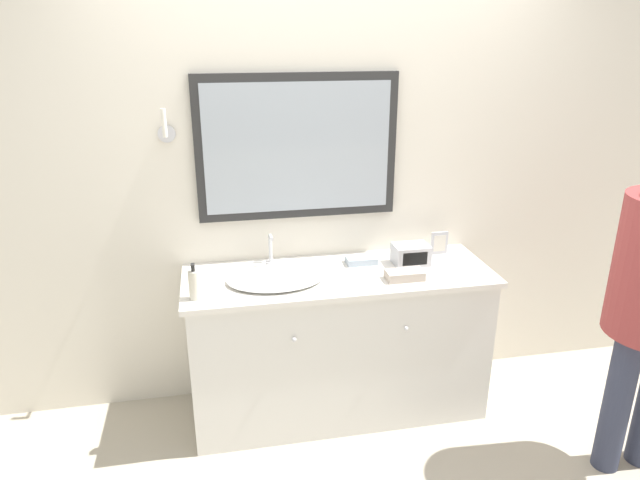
{
  "coord_description": "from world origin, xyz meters",
  "views": [
    {
      "loc": [
        -0.64,
        -2.44,
        2.1
      ],
      "look_at": [
        -0.1,
        0.3,
        1.06
      ],
      "focal_mm": 32.0,
      "sensor_mm": 36.0,
      "label": 1
    }
  ],
  "objects_px": {
    "appliance_box": "(411,254)",
    "soap_bottle": "(194,284)",
    "sink_basin": "(275,277)",
    "picture_frame": "(439,243)"
  },
  "relations": [
    {
      "from": "appliance_box",
      "to": "soap_bottle",
      "type": "bearing_deg",
      "value": -169.31
    },
    {
      "from": "soap_bottle",
      "to": "appliance_box",
      "type": "height_order",
      "value": "soap_bottle"
    },
    {
      "from": "sink_basin",
      "to": "appliance_box",
      "type": "xyz_separation_m",
      "value": [
        0.77,
        0.08,
        0.04
      ]
    },
    {
      "from": "sink_basin",
      "to": "soap_bottle",
      "type": "relative_size",
      "value": 2.69
    },
    {
      "from": "picture_frame",
      "to": "appliance_box",
      "type": "bearing_deg",
      "value": -152.87
    },
    {
      "from": "appliance_box",
      "to": "picture_frame",
      "type": "relative_size",
      "value": 1.45
    },
    {
      "from": "picture_frame",
      "to": "sink_basin",
      "type": "bearing_deg",
      "value": -169.18
    },
    {
      "from": "appliance_box",
      "to": "picture_frame",
      "type": "xyz_separation_m",
      "value": [
        0.21,
        0.11,
        0.01
      ]
    },
    {
      "from": "sink_basin",
      "to": "picture_frame",
      "type": "height_order",
      "value": "sink_basin"
    },
    {
      "from": "sink_basin",
      "to": "soap_bottle",
      "type": "xyz_separation_m",
      "value": [
        -0.41,
        -0.14,
        0.06
      ]
    }
  ]
}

